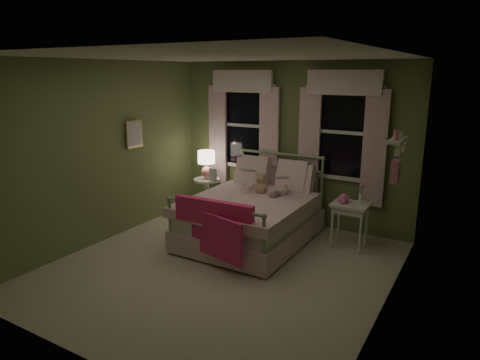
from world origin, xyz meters
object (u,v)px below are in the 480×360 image
Objects in this scene: child_left at (250,170)px; child_right at (283,178)px; bed at (252,216)px; teddy_bear at (261,185)px; table_lamp at (206,161)px; nightstand_right at (350,210)px; nightstand_left at (207,192)px.

child_right is (0.56, 0.00, -0.06)m from child_left.
child_right reaches higher than bed.
teddy_bear is 0.70× the size of table_lamp.
table_lamp is at bearing 176.84° from nightstand_right.
teddy_bear is 1.34m from nightstand_left.
child_left is at bearing 150.50° from teddy_bear.
child_right is at bearing -7.49° from nightstand_left.
nightstand_left is (-1.51, 0.20, -0.48)m from child_right.
child_right is 1.02× the size of nightstand_right.
nightstand_right is (1.30, 0.48, 0.17)m from bed.
child_left reaches higher than nightstand_left.
teddy_bear is 0.50× the size of nightstand_left.
bed reaches higher than teddy_bear.
child_right is at bearing 56.40° from bed.
table_lamp is at bearing -1.49° from child_right.
child_left reaches higher than child_right.
nightstand_left is at bearing -28.21° from child_left.
bed is 1.49m from table_lamp.
child_left is 1.64m from nightstand_right.
child_right is 1.53m from table_lamp.
nightstand_right is (1.02, 0.06, -0.35)m from child_right.
bed is at bearing 62.40° from child_right.
child_right is at bearing 163.59° from child_left.
nightstand_right is at bearing -3.16° from nightstand_left.
child_right is 0.34m from teddy_bear.
table_lamp reaches higher than nightstand_left.
nightstand_left is at bearing -1.49° from child_right.
child_left is 2.37× the size of teddy_bear.
child_right is 1.08m from nightstand_right.
bed reaches higher than nightstand_right.
table_lamp is (-1.23, 0.36, 0.16)m from teddy_bear.
child_right reaches higher than nightstand_left.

